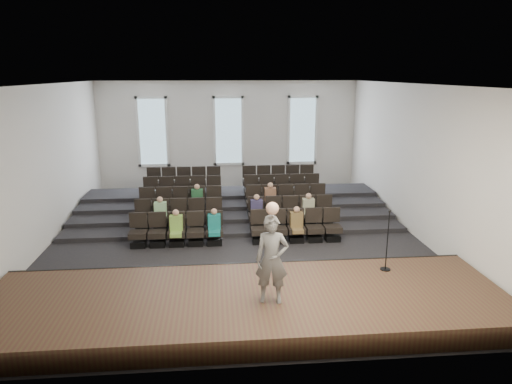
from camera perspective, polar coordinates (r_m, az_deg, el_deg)
ground at (r=15.39m, az=-2.47°, el=-5.64°), size 14.00×14.00×0.00m
ceiling at (r=14.44m, az=-2.69°, el=13.35°), size 12.00×14.00×0.02m
wall_back at (r=21.63m, az=-3.45°, el=7.11°), size 12.00×0.04×5.00m
wall_front at (r=7.95m, az=-0.19°, el=-6.26°), size 12.00×0.04×5.00m
wall_left at (r=15.65m, az=-25.20°, el=2.81°), size 0.04×14.00×5.00m
wall_right at (r=16.13m, az=19.35°, el=3.71°), size 0.04×14.00×5.00m
stage at (r=10.64m, az=-1.11°, el=-13.92°), size 11.80×3.60×0.50m
stage_lip at (r=12.22m, az=-1.71°, el=-9.95°), size 11.80×0.06×0.52m
risers at (r=18.34m, az=-2.96°, el=-1.63°), size 11.80×4.80×0.60m
seating_rows at (r=16.64m, az=-2.75°, el=-1.60°), size 6.80×4.70×1.67m
windows at (r=21.54m, az=-3.46°, el=7.61°), size 8.44×0.10×3.24m
audience at (r=15.43m, az=-2.56°, el=-2.40°), size 5.45×2.64×1.10m
speaker at (r=9.85m, az=1.99°, el=-8.44°), size 0.77×0.56×1.95m
mic_stand at (r=12.02m, az=16.00°, el=-7.24°), size 0.27×0.27×1.59m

